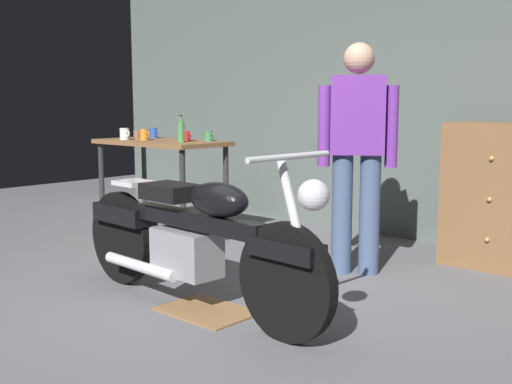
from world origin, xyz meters
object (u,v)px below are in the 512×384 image
Objects in this scene: mug_brown_stoneware at (138,135)px; mug_red_diner at (186,136)px; mug_blue_enamel at (154,133)px; mug_orange_travel at (144,135)px; bottle at (181,131)px; mug_white_ceramic at (125,134)px; mug_green_speckled at (209,136)px; person_standing at (357,148)px; wooden_dresser at (501,196)px; motorcycle at (193,236)px.

mug_brown_stoneware reaches higher than mug_red_diner.
mug_blue_enamel reaches higher than mug_brown_stoneware.
bottle is at bearing 2.63° from mug_orange_travel.
mug_white_ceramic is at bearing -170.98° from bottle.
bottle reaches higher than mug_orange_travel.
mug_green_speckled is 0.28m from bottle.
person_standing is 1.20m from wooden_dresser.
person_standing reaches higher than mug_brown_stoneware.
person_standing is 2.22m from mug_orange_travel.
bottle is (-0.07, -0.27, 0.05)m from mug_green_speckled.
bottle reaches higher than wooden_dresser.
mug_white_ceramic is (-0.53, -0.30, 0.01)m from mug_red_diner.
wooden_dresser is at bearing -163.23° from person_standing.
mug_blue_enamel is (-2.12, 1.43, 0.50)m from motorcycle.
mug_white_ceramic is (-0.04, -0.13, 0.01)m from mug_brown_stoneware.
mug_brown_stoneware is at bearing -160.83° from mug_green_speckled.
wooden_dresser is 2.53m from mug_green_speckled.
mug_orange_travel is 1.00× the size of mug_blue_enamel.
mug_green_speckled is (-1.36, 1.45, 0.50)m from motorcycle.
wooden_dresser is at bearing 19.86° from mug_orange_travel.
mug_brown_stoneware is (-3.08, -1.02, 0.39)m from wooden_dresser.
mug_green_speckled is at bearing 27.17° from mug_orange_travel.
motorcycle is 2.15m from mug_red_diner.
mug_brown_stoneware is 0.23m from mug_blue_enamel.
person_standing is 1.73m from bottle.
mug_brown_stoneware is at bearing 178.27° from bottle.
mug_green_speckled is at bearing 74.63° from bottle.
mug_green_speckled is (-2.37, -0.77, 0.40)m from wooden_dresser.
person_standing is at bearing -0.82° from mug_red_diner.
mug_orange_travel is 0.15m from mug_brown_stoneware.
mug_red_diner is at bearing -34.44° from person_standing.
motorcycle is 2.42m from mug_white_ceramic.
bottle is (0.68, -0.24, 0.05)m from mug_blue_enamel.
motorcycle is at bearing -30.10° from mug_brown_stoneware.
mug_blue_enamel is 0.73m from bottle.
wooden_dresser is at bearing 22.99° from bottle.
person_standing is 1.65m from mug_green_speckled.
bottle is at bearing -51.77° from mug_red_diner.
mug_green_speckled is 0.84m from mug_white_ceramic.
motorcycle is at bearing -31.07° from mug_orange_travel.
bottle is (0.68, 0.11, 0.04)m from mug_white_ceramic.
mug_white_ceramic reaches higher than mug_red_diner.
mug_blue_enamel is (-0.76, -0.02, 0.00)m from mug_green_speckled.
mug_orange_travel is 0.46× the size of bottle.
mug_red_diner is 0.91× the size of mug_white_ceramic.
mug_white_ceramic is (-2.40, -0.27, 0.03)m from person_standing.
mug_red_diner is (-1.59, 1.37, 0.49)m from motorcycle.
mug_orange_travel reaches higher than mug_blue_enamel.
motorcycle is 2.05m from mug_green_speckled.
motorcycle is at bearing -33.95° from mug_blue_enamel.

